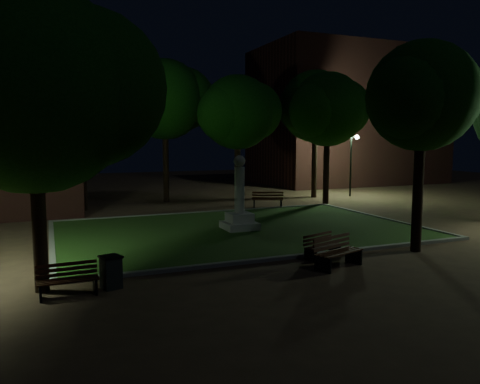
% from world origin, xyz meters
% --- Properties ---
extents(ground, '(80.00, 80.00, 0.00)m').
position_xyz_m(ground, '(0.00, 0.00, 0.00)').
color(ground, '#503826').
extents(lawn, '(15.00, 10.00, 0.08)m').
position_xyz_m(lawn, '(0.00, 2.00, 0.04)').
color(lawn, '#284D18').
rests_on(lawn, ground).
extents(lawn_kerb, '(15.40, 10.40, 0.12)m').
position_xyz_m(lawn_kerb, '(0.00, 2.00, 0.06)').
color(lawn_kerb, slate).
rests_on(lawn_kerb, ground).
extents(monument, '(1.40, 1.40, 3.20)m').
position_xyz_m(monument, '(0.00, 2.00, 0.96)').
color(monument, '#AEAA9E').
rests_on(monument, lawn).
extents(building_far, '(16.00, 10.00, 12.00)m').
position_xyz_m(building_far, '(18.00, 20.00, 6.00)').
color(building_far, '#51261F').
rests_on(building_far, ground).
extents(tree_west, '(6.43, 5.25, 7.83)m').
position_xyz_m(tree_west, '(-7.76, -3.62, 5.20)').
color(tree_west, black).
rests_on(tree_west, ground).
extents(tree_north_wl, '(5.32, 4.34, 8.57)m').
position_xyz_m(tree_north_wl, '(-5.74, 10.63, 6.39)').
color(tree_north_wl, black).
rests_on(tree_north_wl, ground).
extents(tree_north_er, '(5.31, 4.33, 7.68)m').
position_xyz_m(tree_north_er, '(2.83, 8.96, 5.51)').
color(tree_north_er, black).
rests_on(tree_north_er, ground).
extents(tree_ne, '(5.50, 4.49, 8.01)m').
position_xyz_m(tree_ne, '(8.28, 7.93, 5.75)').
color(tree_ne, black).
rests_on(tree_ne, ground).
extents(tree_se, '(4.64, 3.79, 7.33)m').
position_xyz_m(tree_se, '(4.47, -3.85, 5.42)').
color(tree_se, black).
rests_on(tree_se, ground).
extents(tree_far_north, '(6.10, 4.98, 8.91)m').
position_xyz_m(tree_far_north, '(-0.61, 12.52, 6.41)').
color(tree_far_north, black).
rests_on(tree_far_north, ground).
extents(tree_extra, '(5.91, 4.82, 8.57)m').
position_xyz_m(tree_extra, '(9.29, 10.96, 6.16)').
color(tree_extra, black).
rests_on(tree_extra, ground).
extents(lamppost_ne, '(1.18, 0.28, 4.25)m').
position_xyz_m(lamppost_ne, '(11.83, 10.52, 2.99)').
color(lamppost_ne, black).
rests_on(lamppost_ne, ground).
extents(bench_near_left, '(1.85, 1.12, 0.96)m').
position_xyz_m(bench_near_left, '(0.60, -4.55, 0.45)').
color(bench_near_left, black).
rests_on(bench_near_left, ground).
extents(bench_near_right, '(1.55, 0.96, 0.80)m').
position_xyz_m(bench_near_right, '(0.79, -3.36, 0.38)').
color(bench_near_right, black).
rests_on(bench_near_right, ground).
extents(bench_west_near, '(1.52, 0.59, 0.82)m').
position_xyz_m(bench_west_near, '(-7.26, -4.21, 0.39)').
color(bench_west_near, black).
rests_on(bench_west_near, ground).
extents(bench_far_side, '(1.88, 1.28, 0.98)m').
position_xyz_m(bench_far_side, '(4.05, 7.61, 0.46)').
color(bench_far_side, black).
rests_on(bench_far_side, ground).
extents(trash_bin, '(0.64, 0.64, 0.88)m').
position_xyz_m(trash_bin, '(-6.17, -4.02, 0.45)').
color(trash_bin, black).
rests_on(trash_bin, ground).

